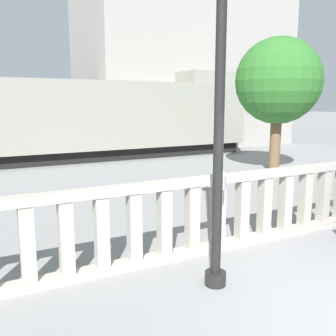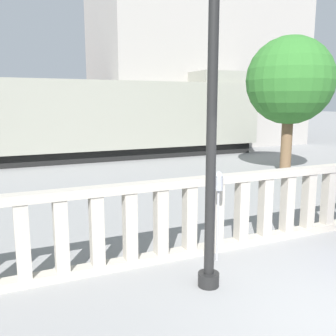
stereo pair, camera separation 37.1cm
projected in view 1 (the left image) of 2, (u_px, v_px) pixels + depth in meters
balustrade at (230, 211)px, 6.85m from camera, size 17.83×0.24×1.39m
lamppost at (221, 51)px, 4.95m from camera, size 0.39×0.39×5.63m
parking_meter at (222, 191)px, 6.21m from camera, size 0.15×0.15×1.54m
train_near at (27, 120)px, 16.20m from camera, size 21.52×3.15×4.19m
train_far at (112, 113)px, 30.43m from camera, size 21.63×2.83×3.88m
building_block at (182, 23)px, 23.33m from camera, size 12.39×7.20×14.98m
tree_right at (278, 82)px, 13.87m from camera, size 3.19×3.19×5.03m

